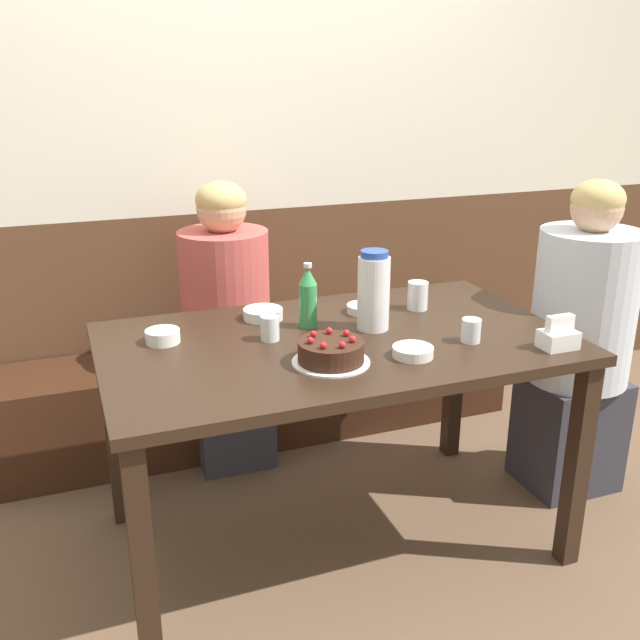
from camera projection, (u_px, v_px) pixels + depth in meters
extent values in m
plane|color=brown|center=(334.00, 538.00, 2.52)|extent=(12.00, 12.00, 0.00)
cube|color=brown|center=(251.00, 316.00, 3.28)|extent=(4.80, 0.04, 0.99)
cube|color=silver|center=(241.00, 23.00, 2.87)|extent=(4.80, 0.04, 1.51)
cube|color=#381E11|center=(266.00, 390.00, 3.18)|extent=(2.27, 0.38, 0.42)
cube|color=black|center=(336.00, 343.00, 2.27)|extent=(1.47, 0.86, 0.03)
cube|color=black|center=(143.00, 564.00, 1.83)|extent=(0.06, 0.06, 0.72)
cube|color=black|center=(577.00, 466.00, 2.29)|extent=(0.06, 0.06, 0.72)
cube|color=black|center=(114.00, 431.00, 2.51)|extent=(0.06, 0.06, 0.72)
cube|color=black|center=(454.00, 376.00, 2.97)|extent=(0.06, 0.06, 0.72)
cylinder|color=white|center=(331.00, 362.00, 2.08)|extent=(0.23, 0.23, 0.01)
cylinder|color=#381E14|center=(331.00, 351.00, 2.07)|extent=(0.19, 0.19, 0.06)
sphere|color=red|center=(310.00, 340.00, 2.04)|extent=(0.02, 0.02, 0.02)
sphere|color=red|center=(323.00, 345.00, 2.00)|extent=(0.02, 0.02, 0.02)
sphere|color=red|center=(342.00, 345.00, 2.00)|extent=(0.02, 0.02, 0.02)
sphere|color=red|center=(352.00, 339.00, 2.04)|extent=(0.02, 0.02, 0.02)
sphere|color=red|center=(346.00, 333.00, 2.09)|extent=(0.02, 0.02, 0.02)
sphere|color=red|center=(329.00, 331.00, 2.11)|extent=(0.02, 0.02, 0.02)
sphere|color=red|center=(313.00, 334.00, 2.09)|extent=(0.02, 0.02, 0.02)
cylinder|color=white|center=(374.00, 293.00, 2.32)|extent=(0.11, 0.11, 0.24)
cylinder|color=#28479E|center=(375.00, 254.00, 2.27)|extent=(0.09, 0.09, 0.02)
cylinder|color=#388E4C|center=(308.00, 306.00, 2.35)|extent=(0.06, 0.06, 0.15)
cone|color=#388E4C|center=(308.00, 276.00, 2.32)|extent=(0.06, 0.06, 0.06)
cylinder|color=silver|center=(308.00, 265.00, 2.30)|extent=(0.03, 0.03, 0.01)
cube|color=white|center=(558.00, 339.00, 2.18)|extent=(0.11, 0.08, 0.05)
cube|color=white|center=(560.00, 323.00, 2.17)|extent=(0.09, 0.03, 0.05)
cylinder|color=white|center=(263.00, 314.00, 2.44)|extent=(0.14, 0.14, 0.04)
cylinder|color=white|center=(163.00, 336.00, 2.23)|extent=(0.11, 0.11, 0.04)
cylinder|color=white|center=(364.00, 309.00, 2.51)|extent=(0.12, 0.12, 0.03)
cylinder|color=white|center=(413.00, 352.00, 2.12)|extent=(0.12, 0.12, 0.03)
cylinder|color=silver|center=(270.00, 328.00, 2.24)|extent=(0.06, 0.06, 0.08)
cylinder|color=silver|center=(471.00, 330.00, 2.23)|extent=(0.06, 0.06, 0.07)
cylinder|color=silver|center=(418.00, 296.00, 2.53)|extent=(0.07, 0.07, 0.10)
cube|color=#33333D|center=(231.00, 407.00, 2.99)|extent=(0.30, 0.34, 0.45)
cylinder|color=#BC4C47|center=(225.00, 296.00, 2.83)|extent=(0.35, 0.35, 0.53)
sphere|color=tan|center=(221.00, 209.00, 2.71)|extent=(0.19, 0.19, 0.19)
ellipsoid|color=tan|center=(221.00, 200.00, 2.70)|extent=(0.20, 0.20, 0.14)
cube|color=#33333D|center=(568.00, 431.00, 2.80)|extent=(0.34, 0.30, 0.45)
cylinder|color=silver|center=(584.00, 307.00, 2.63)|extent=(0.37, 0.37, 0.57)
sphere|color=tan|center=(597.00, 208.00, 2.50)|extent=(0.18, 0.18, 0.18)
ellipsoid|color=tan|center=(598.00, 199.00, 2.49)|extent=(0.19, 0.19, 0.14)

